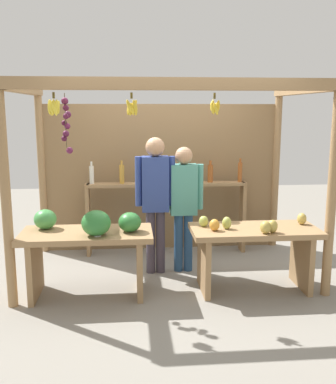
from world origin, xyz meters
The scene contains 7 objects.
ground_plane centered at (0.00, 0.00, 0.00)m, with size 12.00×12.00×0.00m, color gray.
market_stall centered at (-0.01, 0.43, 1.33)m, with size 3.44×1.91×2.29m.
fruit_counter_left centered at (-0.90, -0.69, 0.62)m, with size 1.40×0.69×0.98m.
fruit_counter_right centered at (0.91, -0.68, 0.54)m, with size 1.40×0.64×0.85m.
bottle_shelf_unit centered at (0.06, 0.68, 0.79)m, with size 2.21×0.22×1.33m.
vendor_man centered at (-0.14, -0.07, 1.01)m, with size 0.48×0.23×1.67m.
vendor_woman centered at (0.20, -0.04, 0.93)m, with size 0.48×0.21×1.55m.
Camera 1 is at (-0.43, -5.24, 1.99)m, focal length 41.02 mm.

